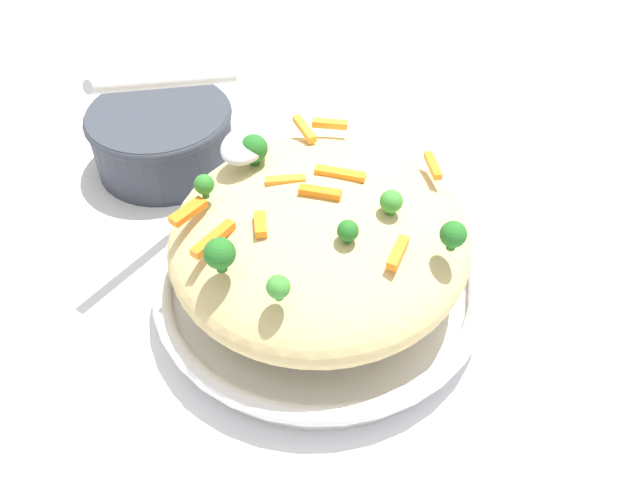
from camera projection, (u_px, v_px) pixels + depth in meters
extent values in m
plane|color=silver|center=(320.00, 297.00, 0.63)|extent=(2.40, 2.40, 0.00)
cylinder|color=silver|center=(320.00, 290.00, 0.62)|extent=(0.28, 0.28, 0.02)
torus|color=silver|center=(320.00, 276.00, 0.61)|extent=(0.31, 0.31, 0.02)
torus|color=black|center=(320.00, 274.00, 0.60)|extent=(0.30, 0.30, 0.00)
ellipsoid|color=#D1BA7A|center=(320.00, 237.00, 0.57)|extent=(0.27, 0.26, 0.09)
cube|color=orange|center=(321.00, 191.00, 0.54)|extent=(0.01, 0.04, 0.01)
cube|color=orange|center=(304.00, 129.00, 0.61)|extent=(0.04, 0.03, 0.01)
cube|color=orange|center=(398.00, 253.00, 0.50)|extent=(0.03, 0.01, 0.01)
cube|color=orange|center=(340.00, 174.00, 0.56)|extent=(0.01, 0.04, 0.01)
cube|color=orange|center=(260.00, 224.00, 0.51)|extent=(0.03, 0.02, 0.01)
cube|color=orange|center=(188.00, 212.00, 0.53)|extent=(0.04, 0.02, 0.01)
cube|color=orange|center=(433.00, 165.00, 0.57)|extent=(0.03, 0.02, 0.01)
cube|color=orange|center=(286.00, 180.00, 0.55)|extent=(0.02, 0.03, 0.01)
cube|color=orange|center=(330.00, 124.00, 0.62)|extent=(0.01, 0.03, 0.01)
cube|color=orange|center=(213.00, 239.00, 0.51)|extent=(0.04, 0.02, 0.01)
cylinder|color=#296820|center=(206.00, 193.00, 0.54)|extent=(0.01, 0.01, 0.01)
sphere|color=#2D7A28|center=(204.00, 184.00, 0.54)|extent=(0.02, 0.02, 0.02)
cylinder|color=#205B1C|center=(451.00, 245.00, 0.50)|extent=(0.01, 0.01, 0.01)
sphere|color=#236B23|center=(453.00, 234.00, 0.49)|extent=(0.02, 0.02, 0.02)
cylinder|color=#205B1C|center=(222.00, 265.00, 0.48)|extent=(0.01, 0.01, 0.01)
sphere|color=#236B23|center=(220.00, 253.00, 0.48)|extent=(0.02, 0.02, 0.02)
cylinder|color=#377928|center=(390.00, 213.00, 0.53)|extent=(0.01, 0.01, 0.01)
sphere|color=#3D8E33|center=(391.00, 203.00, 0.52)|extent=(0.02, 0.02, 0.02)
cylinder|color=#377928|center=(275.00, 294.00, 0.47)|extent=(0.01, 0.01, 0.01)
sphere|color=#3D8E33|center=(274.00, 286.00, 0.46)|extent=(0.02, 0.02, 0.02)
cylinder|color=#205B1C|center=(255.00, 160.00, 0.58)|extent=(0.01, 0.01, 0.01)
sphere|color=#236B23|center=(254.00, 148.00, 0.57)|extent=(0.02, 0.02, 0.02)
cylinder|color=#205B1C|center=(347.00, 239.00, 0.50)|extent=(0.01, 0.01, 0.01)
sphere|color=#236B23|center=(348.00, 231.00, 0.50)|extent=(0.02, 0.02, 0.02)
ellipsoid|color=#B7B7BC|center=(245.00, 145.00, 0.57)|extent=(0.06, 0.04, 0.02)
cylinder|color=#B7B7BC|center=(169.00, 81.00, 0.58)|extent=(0.16, 0.07, 0.08)
cylinder|color=#333842|center=(163.00, 138.00, 0.75)|extent=(0.16, 0.16, 0.07)
torus|color=#333842|center=(158.00, 116.00, 0.73)|extent=(0.16, 0.16, 0.01)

